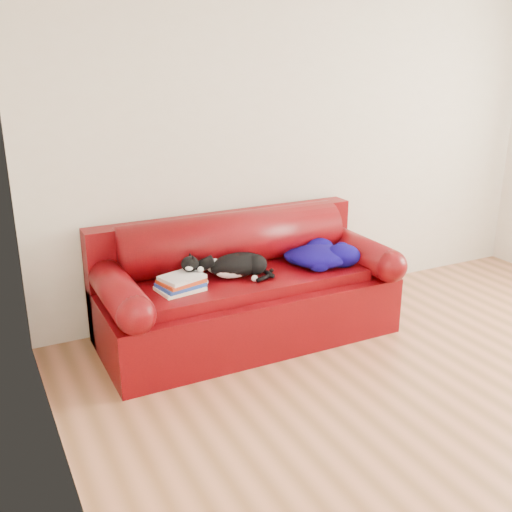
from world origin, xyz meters
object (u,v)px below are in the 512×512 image
Objects in this scene: sofa_base at (247,307)px; cat at (237,266)px; blanket at (321,255)px; book_stack at (181,283)px.

cat is (-0.10, -0.04, 0.34)m from sofa_base.
cat is 0.98× the size of blanket.
book_stack is 1.10m from blanket.
blanket is (0.67, -0.04, -0.01)m from cat.
blanket is (1.10, 0.02, 0.02)m from book_stack.
cat reaches higher than book_stack.
sofa_base is 3.76× the size of blanket.
sofa_base is 0.67m from blanket.
cat is at bearing -159.87° from sofa_base.
sofa_base is 3.83× the size of cat.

